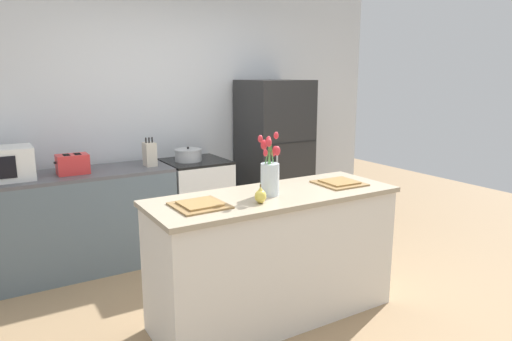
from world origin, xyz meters
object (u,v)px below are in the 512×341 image
(flower_vase, at_px, (270,174))
(plate_setting_right, at_px, (339,183))
(cooking_pot, at_px, (188,155))
(toaster, at_px, (73,164))
(microwave, at_px, (1,164))
(knife_block, at_px, (150,154))
(refrigerator, at_px, (274,157))
(stove_range, at_px, (196,203))
(pear_figurine, at_px, (261,196))
(plate_setting_left, at_px, (200,205))

(flower_vase, height_order, plate_setting_right, flower_vase)
(cooking_pot, bearing_deg, toaster, -178.05)
(toaster, distance_m, microwave, 0.54)
(knife_block, bearing_deg, cooking_pot, 5.53)
(toaster, relative_size, microwave, 0.58)
(refrigerator, xyz_separation_m, toaster, (-2.12, -0.04, 0.14))
(stove_range, xyz_separation_m, pear_figurine, (-0.31, -1.75, 0.53))
(plate_setting_right, bearing_deg, cooking_pot, 108.85)
(flower_vase, height_order, pear_figurine, flower_vase)
(cooking_pot, bearing_deg, stove_range, -1.42)
(flower_vase, distance_m, plate_setting_left, 0.55)
(plate_setting_left, xyz_separation_m, plate_setting_right, (1.16, 0.00, 0.00))
(pear_figurine, bearing_deg, microwave, 128.62)
(stove_range, height_order, plate_setting_right, plate_setting_right)
(refrigerator, bearing_deg, microwave, -179.97)
(stove_range, height_order, flower_vase, flower_vase)
(pear_figurine, xyz_separation_m, microwave, (-1.40, 1.75, 0.06))
(plate_setting_left, relative_size, microwave, 0.69)
(plate_setting_left, xyz_separation_m, toaster, (-0.49, 1.58, 0.05))
(pear_figurine, bearing_deg, stove_range, 79.99)
(flower_vase, xyz_separation_m, plate_setting_left, (-0.53, -0.00, -0.14))
(flower_vase, height_order, plate_setting_left, flower_vase)
(refrigerator, distance_m, plate_setting_right, 1.69)
(stove_range, distance_m, plate_setting_right, 1.76)
(microwave, bearing_deg, plate_setting_right, -36.47)
(stove_range, xyz_separation_m, plate_setting_left, (-0.68, -1.62, 0.49))
(plate_setting_right, relative_size, knife_block, 1.23)
(refrigerator, relative_size, plate_setting_left, 5.08)
(flower_vase, xyz_separation_m, cooking_pot, (0.08, 1.62, -0.12))
(plate_setting_left, relative_size, plate_setting_right, 1.00)
(flower_vase, bearing_deg, stove_range, 84.71)
(plate_setting_left, distance_m, cooking_pot, 1.73)
(plate_setting_right, bearing_deg, microwave, 143.53)
(refrigerator, xyz_separation_m, plate_setting_left, (-1.63, -1.62, 0.10))
(refrigerator, height_order, cooking_pot, refrigerator)
(knife_block, bearing_deg, flower_vase, -78.21)
(flower_vase, bearing_deg, refrigerator, 55.77)
(refrigerator, height_order, plate_setting_left, refrigerator)
(pear_figurine, height_order, plate_setting_left, pear_figurine)
(refrigerator, relative_size, knife_block, 6.27)
(plate_setting_right, xyz_separation_m, knife_block, (-0.96, 1.58, 0.07))
(plate_setting_left, bearing_deg, refrigerator, 44.80)
(plate_setting_left, height_order, plate_setting_right, same)
(cooking_pot, bearing_deg, flower_vase, -92.69)
(refrigerator, xyz_separation_m, flower_vase, (-1.10, -1.62, 0.24))
(stove_range, bearing_deg, knife_block, -175.53)
(plate_setting_right, bearing_deg, knife_block, 121.23)
(microwave, xyz_separation_m, knife_block, (1.23, -0.04, -0.02))
(stove_range, bearing_deg, pear_figurine, -100.01)
(stove_range, relative_size, cooking_pot, 3.31)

